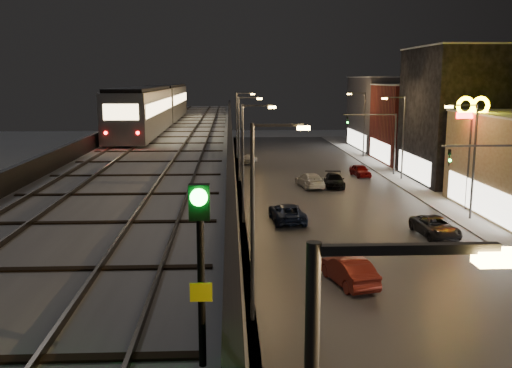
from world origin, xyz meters
name	(u,v)px	position (x,y,z in m)	size (l,w,h in m)	color
road_surface	(339,209)	(7.50, 35.00, 0.03)	(17.00, 120.00, 0.06)	#46474D
sidewalk_right	(456,208)	(17.50, 35.00, 0.07)	(4.00, 120.00, 0.14)	#9FA1A8
under_viaduct_pavement	(178,211)	(-6.00, 35.00, 0.03)	(11.00, 120.00, 0.06)	#9FA1A8
elevated_viaduct	(173,149)	(-6.00, 31.84, 5.62)	(9.00, 100.00, 6.30)	black
viaduct_trackbed	(172,139)	(-6.01, 31.97, 6.39)	(8.40, 100.00, 0.32)	#B2B7C1
viaduct_parapet_streetside	(230,132)	(-1.65, 32.00, 6.85)	(0.30, 100.00, 1.10)	black
viaduct_parapet_far	(114,133)	(-10.35, 32.00, 6.85)	(0.30, 100.00, 1.10)	black
building_d	(472,115)	(23.99, 48.00, 7.08)	(12.20, 13.20, 14.16)	black
building_e	(426,124)	(23.99, 62.00, 5.08)	(12.20, 12.20, 10.16)	#581E17
building_f	(396,113)	(23.99, 76.00, 5.58)	(12.20, 16.20, 11.16)	#3F3E45
streetlight_left_1	(259,209)	(-0.43, 13.00, 5.24)	(2.57, 0.28, 9.00)	#38383A
streetlight_left_2	(246,155)	(-0.43, 31.00, 5.24)	(2.57, 0.28, 9.00)	#38383A
streetlight_right_2	(471,154)	(16.73, 31.00, 5.24)	(2.56, 0.28, 9.00)	#38383A
streetlight_left_3	(241,133)	(-0.43, 49.00, 5.24)	(2.57, 0.28, 9.00)	#38383A
streetlight_right_3	(401,132)	(16.73, 49.00, 5.24)	(2.56, 0.28, 9.00)	#38383A
streetlight_left_4	(239,120)	(-0.43, 67.00, 5.24)	(2.57, 0.28, 9.00)	#38383A
streetlight_right_4	(362,120)	(16.73, 67.00, 5.24)	(2.56, 0.28, 9.00)	#38383A
traffic_light_rig_b	(385,136)	(15.84, 52.00, 4.50)	(6.10, 0.34, 7.00)	#38383A
subway_train	(157,105)	(-8.50, 43.11, 8.40)	(3.00, 36.21, 3.58)	gray
rail_signal	(200,240)	(-2.10, -3.47, 8.60)	(0.32, 0.42, 2.80)	black
car_near_white	(348,271)	(4.58, 17.39, 0.75)	(1.58, 4.54, 1.50)	maroon
car_mid_silver	(287,213)	(2.68, 30.98, 0.71)	(2.35, 5.09, 1.41)	#111A34
car_mid_dark	(310,181)	(6.38, 44.85, 0.73)	(2.03, 5.01, 1.45)	silver
car_far_white	(249,159)	(0.87, 61.70, 0.63)	(1.48, 3.68, 1.25)	silver
car_onc_dark	(435,227)	(12.60, 26.46, 0.67)	(2.22, 4.82, 1.34)	black
car_onc_white	(334,181)	(8.90, 44.98, 0.68)	(1.89, 4.65, 1.35)	black
car_onc_red	(360,171)	(12.94, 51.08, 0.67)	(1.57, 3.91, 1.33)	#6A0807
sign_mcdonalds	(472,119)	(18.00, 34.16, 7.62)	(2.81, 0.47, 9.47)	#38383A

